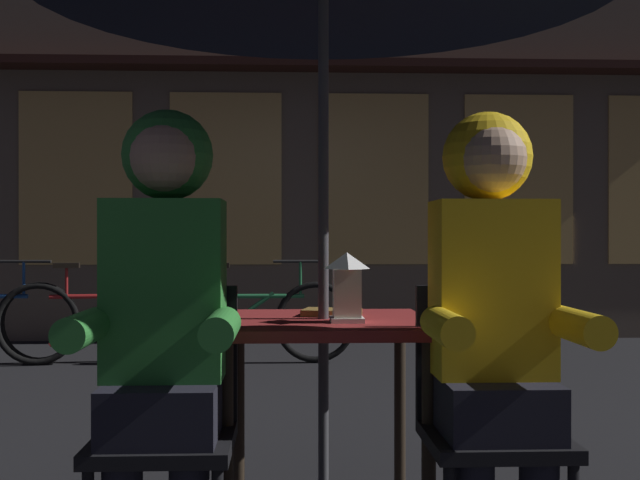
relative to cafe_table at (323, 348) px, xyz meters
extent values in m
cube|color=maroon|center=(0.00, 0.00, 0.08)|extent=(0.72, 0.72, 0.04)
cylinder|color=#2D2319|center=(-0.31, -0.31, -0.29)|extent=(0.04, 0.04, 0.70)
cylinder|color=#2D2319|center=(0.31, -0.31, -0.29)|extent=(0.04, 0.04, 0.70)
cylinder|color=#2D2319|center=(-0.31, 0.31, -0.29)|extent=(0.04, 0.04, 0.70)
cylinder|color=#2D2319|center=(0.31, 0.31, -0.29)|extent=(0.04, 0.04, 0.70)
cylinder|color=#4C4C51|center=(0.00, 0.00, 0.49)|extent=(0.04, 0.04, 2.25)
cube|color=white|center=(0.07, -0.11, 0.11)|extent=(0.11, 0.11, 0.02)
cube|color=white|center=(0.07, -0.11, 0.20)|extent=(0.09, 0.09, 0.16)
pyramid|color=white|center=(0.07, -0.11, 0.31)|extent=(0.11, 0.11, 0.06)
cube|color=black|center=(-0.48, -0.44, -0.21)|extent=(0.40, 0.40, 0.04)
cube|color=black|center=(-0.48, -0.26, 0.02)|extent=(0.40, 0.03, 0.42)
cube|color=black|center=(0.48, -0.44, -0.21)|extent=(0.40, 0.40, 0.04)
cube|color=black|center=(0.48, -0.26, 0.02)|extent=(0.40, 0.03, 0.42)
cube|color=black|center=(-0.48, -0.44, -0.11)|extent=(0.32, 0.36, 0.16)
cube|color=#338C38|center=(-0.48, -0.40, 0.23)|extent=(0.34, 0.22, 0.52)
cylinder|color=#338C38|center=(-0.30, -0.62, 0.14)|extent=(0.09, 0.30, 0.09)
cylinder|color=#338C38|center=(-0.66, -0.62, 0.14)|extent=(0.09, 0.30, 0.09)
sphere|color=tan|center=(-0.48, -0.40, 0.62)|extent=(0.21, 0.21, 0.21)
sphere|color=#338C38|center=(-0.48, -0.35, 0.63)|extent=(0.27, 0.27, 0.27)
cube|color=black|center=(0.48, -0.44, -0.11)|extent=(0.32, 0.36, 0.16)
cube|color=yellow|center=(0.48, -0.40, 0.23)|extent=(0.34, 0.22, 0.52)
cylinder|color=yellow|center=(0.66, -0.62, 0.14)|extent=(0.09, 0.30, 0.09)
cylinder|color=yellow|center=(0.30, -0.62, 0.14)|extent=(0.09, 0.30, 0.09)
sphere|color=tan|center=(0.48, -0.40, 0.62)|extent=(0.21, 0.21, 0.21)
sphere|color=yellow|center=(0.48, -0.35, 0.63)|extent=(0.27, 0.27, 0.27)
cube|color=#6B5B4C|center=(0.00, 5.40, 2.46)|extent=(10.00, 0.60, 6.20)
cube|color=#E0B260|center=(-2.20, 5.09, 0.96)|extent=(1.10, 0.02, 1.70)
cube|color=#E0B260|center=(-0.73, 5.09, 0.96)|extent=(1.10, 0.02, 1.70)
cube|color=#E0B260|center=(0.74, 5.09, 0.96)|extent=(1.10, 0.02, 1.70)
cube|color=#E0B260|center=(2.20, 5.09, 0.96)|extent=(1.10, 0.02, 1.70)
cube|color=#331914|center=(0.00, 4.95, 2.06)|extent=(9.00, 0.36, 0.08)
torus|color=black|center=(-2.12, 3.70, -0.31)|extent=(0.66, 0.08, 0.66)
cylinder|color=#1E4C93|center=(-2.25, 3.71, 0.05)|extent=(0.02, 0.02, 0.28)
cylinder|color=black|center=(-2.25, 3.71, 0.19)|extent=(0.44, 0.04, 0.02)
torus|color=black|center=(-1.10, 3.76, -0.31)|extent=(0.66, 0.14, 0.66)
torus|color=black|center=(-2.11, 3.62, -0.31)|extent=(0.66, 0.14, 0.66)
cylinder|color=maroon|center=(-1.61, 3.69, -0.09)|extent=(0.83, 0.14, 0.04)
cylinder|color=maroon|center=(-1.73, 3.67, -0.28)|extent=(0.61, 0.11, 0.44)
cylinder|color=maroon|center=(-1.89, 3.65, 0.03)|extent=(0.02, 0.02, 0.24)
cube|color=black|center=(-1.89, 3.65, 0.16)|extent=(0.21, 0.11, 0.04)
cylinder|color=maroon|center=(-1.22, 3.74, 0.05)|extent=(0.02, 0.02, 0.28)
cylinder|color=black|center=(-1.22, 3.74, 0.19)|extent=(0.44, 0.08, 0.02)
torus|color=black|center=(0.10, 3.66, -0.31)|extent=(0.66, 0.07, 0.66)
torus|color=black|center=(-0.92, 3.63, -0.31)|extent=(0.66, 0.07, 0.66)
cylinder|color=#236B3D|center=(-0.41, 3.64, -0.09)|extent=(0.84, 0.06, 0.04)
cylinder|color=#236B3D|center=(-0.53, 3.64, -0.28)|extent=(0.61, 0.05, 0.44)
cylinder|color=#236B3D|center=(-0.69, 3.63, 0.03)|extent=(0.02, 0.02, 0.24)
cube|color=black|center=(-0.69, 3.63, 0.16)|extent=(0.20, 0.09, 0.04)
cylinder|color=#236B3D|center=(-0.02, 3.65, 0.05)|extent=(0.02, 0.02, 0.28)
cylinder|color=black|center=(-0.02, 3.65, 0.19)|extent=(0.44, 0.04, 0.02)
cube|color=olive|center=(0.03, 0.10, 0.11)|extent=(0.23, 0.18, 0.02)
camera|label=1|loc=(-0.12, -2.70, 0.38)|focal=44.08mm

